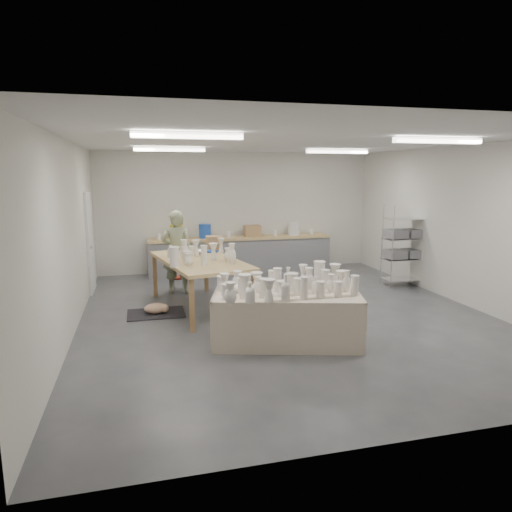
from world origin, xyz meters
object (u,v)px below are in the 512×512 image
object	(u,v)px
potter	(177,252)
work_table	(201,259)
red_stool	(177,279)
drying_table	(286,314)

from	to	relation	value
potter	work_table	bearing A→B (deg)	117.92
work_table	red_stool	distance (m)	1.60
drying_table	red_stool	distance (m)	3.74
work_table	red_stool	world-z (taller)	work_table
red_stool	work_table	bearing A→B (deg)	-76.00
potter	red_stool	bearing A→B (deg)	-79.22
work_table	potter	bearing A→B (deg)	95.05
work_table	potter	xyz separation A→B (m)	(-0.35, 1.14, -0.05)
drying_table	work_table	distance (m)	2.35
drying_table	work_table	xyz separation A→B (m)	(-0.97, 2.09, 0.49)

